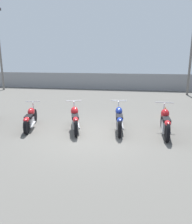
# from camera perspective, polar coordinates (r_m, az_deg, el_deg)

# --- Properties ---
(ground_plane) EXTENTS (60.00, 60.00, 0.00)m
(ground_plane) POSITION_cam_1_polar(r_m,az_deg,el_deg) (7.76, -0.95, -5.93)
(ground_plane) COLOR #5B5954
(fence_back) EXTENTS (40.00, 0.04, 1.38)m
(fence_back) POSITION_cam_1_polar(r_m,az_deg,el_deg) (18.86, 5.86, 7.89)
(fence_back) COLOR gray
(fence_back) RESTS_ON ground_plane
(motorcycle_slot_1) EXTENTS (0.74, 1.95, 0.94)m
(motorcycle_slot_1) POSITION_cam_1_polar(r_m,az_deg,el_deg) (8.71, -16.76, -1.60)
(motorcycle_slot_1) COLOR black
(motorcycle_slot_1) RESTS_ON ground_plane
(motorcycle_slot_2) EXTENTS (0.83, 1.98, 1.02)m
(motorcycle_slot_2) POSITION_cam_1_polar(r_m,az_deg,el_deg) (8.14, -5.52, -1.79)
(motorcycle_slot_2) COLOR black
(motorcycle_slot_2) RESTS_ON ground_plane
(motorcycle_slot_3) EXTENTS (0.62, 2.15, 1.03)m
(motorcycle_slot_3) POSITION_cam_1_polar(r_m,az_deg,el_deg) (8.11, 6.03, -1.86)
(motorcycle_slot_3) COLOR black
(motorcycle_slot_3) RESTS_ON ground_plane
(motorcycle_slot_4) EXTENTS (0.66, 2.14, 1.04)m
(motorcycle_slot_4) POSITION_cam_1_polar(r_m,az_deg,el_deg) (8.02, 17.63, -2.58)
(motorcycle_slot_4) COLOR black
(motorcycle_slot_4) RESTS_ON ground_plane
(traffic_cone_near) EXTENTS (0.33, 0.33, 0.49)m
(traffic_cone_near) POSITION_cam_1_polar(r_m,az_deg,el_deg) (10.43, 17.59, -0.01)
(traffic_cone_near) COLOR orange
(traffic_cone_near) RESTS_ON ground_plane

